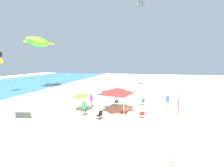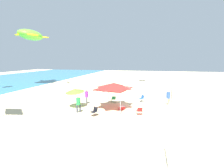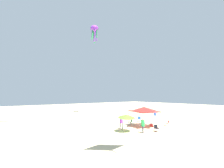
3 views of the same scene
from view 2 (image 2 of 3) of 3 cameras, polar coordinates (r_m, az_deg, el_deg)
ground at (r=19.09m, az=9.22°, el=-7.97°), size 120.00×120.00×0.10m
canopy_tent at (r=17.87m, az=0.65°, el=-0.71°), size 4.19×3.87×2.82m
beach_umbrella at (r=18.65m, az=-12.87°, el=-2.23°), size 2.13×2.11×2.27m
folding_chair_near_cooler at (r=20.54m, az=0.55°, el=-5.15°), size 0.77×0.71×0.82m
folding_chair_right_of_tent at (r=15.90m, az=-6.20°, el=-9.33°), size 0.78×0.73×0.82m
folding_chair_left_of_tent at (r=16.17m, az=9.63°, el=-9.09°), size 0.73×0.65×0.82m
folding_chair_facing_ocean at (r=21.28m, az=10.32°, el=-4.81°), size 0.80×0.81×0.82m
cooler_box at (r=17.75m, az=3.48°, el=-8.29°), size 0.73×0.72×0.40m
banner_flag at (r=8.26m, az=19.88°, el=-11.84°), size 0.36×0.06×4.24m
person_far_stroller at (r=20.26m, az=19.07°, el=-4.04°), size 0.44×0.44×1.85m
person_watching_sky at (r=20.08m, az=-8.89°, el=-3.94°), size 0.42×0.42×1.76m
person_beachcomber at (r=16.93m, az=-11.68°, el=-6.34°), size 0.42×0.42×1.77m
kite_turtle_lime at (r=39.06m, az=-26.52°, el=15.08°), size 7.11×6.31×2.84m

